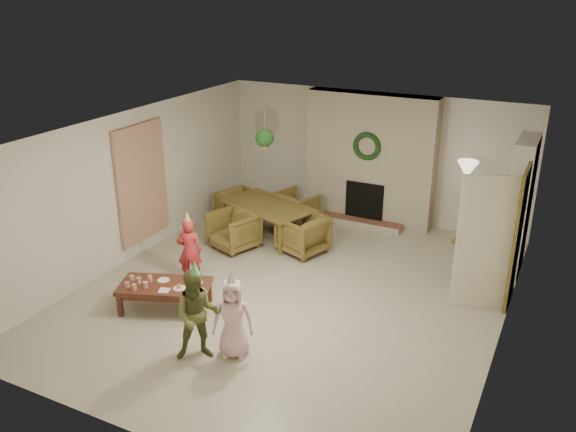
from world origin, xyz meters
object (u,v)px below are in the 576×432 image
Objects in this scene: dining_chair_far at (296,209)px; child_plaid at (198,315)px; dining_table at (266,221)px; dining_chair_right at (303,234)px; child_red at (189,251)px; child_pink at (233,318)px; dining_chair_left at (240,208)px; dining_chair_near at (234,230)px; coffee_table_top at (165,286)px.

child_plaid is at bearing 120.18° from dining_chair_far.
dining_table is 2.34× the size of dining_chair_right.
child_pink reaches higher than child_red.
child_red is (0.51, -2.36, 0.18)m from dining_chair_left.
child_red is (0.05, -1.38, 0.18)m from dining_chair_near.
dining_chair_right is at bearing 38.66° from dining_chair_near.
child_pink reaches higher than dining_chair_right.
dining_table is at bearing -122.18° from child_red.
dining_chair_right is at bearing 141.34° from dining_chair_far.
dining_chair_left is 0.58× the size of coffee_table_top.
dining_chair_near is at bearing -51.34° from dining_chair_right.
coffee_table_top is 1.57m from child_pink.
dining_chair_far is at bearing 64.58° from coffee_table_top.
dining_chair_left is 4.33m from child_pink.
coffee_table_top is at bearing 105.20° from dining_chair_far.
dining_chair_near is 3.26m from child_pink.
dining_chair_left is at bearing 45.00° from dining_chair_far.
dining_chair_right is 0.71× the size of child_red.
dining_chair_near reaches higher than coffee_table_top.
child_red reaches higher than dining_chair_right.
dining_table is at bearing 87.88° from child_pink.
coffee_table_top is at bearing 135.75° from child_pink.
dining_table is at bearing -90.00° from dining_chair_left.
child_red is (-1.11, -1.77, 0.18)m from dining_chair_right.
dining_chair_left is at bearing 95.42° from child_pink.
child_pink reaches higher than dining_chair_left.
dining_chair_left is at bearing -90.00° from dining_chair_right.
dining_chair_left is (-0.46, 0.98, 0.00)m from dining_chair_near.
child_red reaches higher than dining_chair_left.
child_plaid is at bearing -171.28° from child_pink.
child_plaid is at bearing 101.81° from child_red.
child_red is at bearing -148.03° from dining_chair_left.
dining_table is 1.36× the size of coffee_table_top.
child_red reaches higher than dining_chair_near.
child_pink is at bearing -38.81° from dining_chair_near.
child_pink is (1.47, -0.53, 0.16)m from coffee_table_top.
child_pink is (0.36, 0.23, -0.07)m from child_plaid.
dining_chair_right is at bearing 75.14° from child_pink.
dining_chair_left is 2.42m from child_red.
dining_table is 3.78m from child_pink.
child_plaid reaches higher than child_red.
dining_chair_far is (0.26, 0.72, 0.03)m from dining_table.
child_plaid is at bearing -54.13° from dining_table.
child_plaid is (0.81, -4.45, 0.26)m from dining_chair_far.
dining_chair_near is 0.71× the size of child_red.
child_red is 2.16m from child_pink.
dining_chair_near is (-0.26, -0.72, 0.03)m from dining_table.
child_pink reaches higher than coffee_table_top.
dining_chair_near and dining_chair_left have the same top height.
dining_chair_left is 1.00× the size of dining_chair_right.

